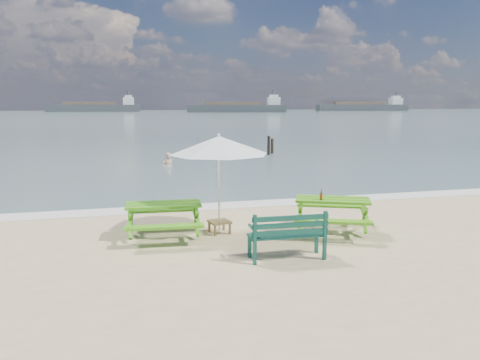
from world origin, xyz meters
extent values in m
plane|color=slate|center=(0.00, 85.00, 0.00)|extent=(300.00, 300.00, 0.00)
cube|color=silver|center=(0.00, 4.60, 0.01)|extent=(22.00, 0.90, 0.01)
cube|color=#449516|center=(-2.29, 1.83, 0.74)|extent=(1.65, 0.86, 0.05)
cube|color=#449516|center=(-2.24, 2.58, 0.44)|extent=(1.61, 0.40, 0.05)
cube|color=#449516|center=(-2.35, 1.09, 0.44)|extent=(1.61, 0.40, 0.05)
cube|color=#449516|center=(-2.29, 1.83, 0.34)|extent=(1.56, 1.00, 0.68)
cube|color=#4D9917|center=(1.43, 1.33, 0.75)|extent=(1.80, 1.35, 0.05)
cube|color=#4D9917|center=(1.73, 2.03, 0.45)|extent=(1.60, 0.91, 0.05)
cube|color=#4D9917|center=(1.12, 0.63, 0.45)|extent=(1.60, 0.91, 0.05)
cube|color=#4D9917|center=(1.43, 1.33, 0.35)|extent=(1.76, 1.45, 0.69)
cube|color=#0E3B30|center=(-0.18, -0.12, 0.45)|extent=(1.46, 0.49, 0.04)
cube|color=#0E3B30|center=(-0.19, -0.34, 0.70)|extent=(1.45, 0.10, 0.37)
cube|color=#0E3B30|center=(-0.18, -0.12, 0.23)|extent=(1.36, 0.55, 0.45)
cube|color=brown|center=(-1.06, 1.88, 0.26)|extent=(0.52, 0.52, 0.04)
cube|color=brown|center=(-1.06, 1.88, 0.12)|extent=(0.46, 0.46, 0.25)
cylinder|color=silver|center=(-1.06, 1.88, 1.06)|extent=(0.04, 0.04, 2.12)
cone|color=silver|center=(-1.06, 1.88, 1.99)|extent=(2.59, 2.59, 0.40)
cylinder|color=#915A15|center=(1.11, 1.26, 0.85)|extent=(0.06, 0.06, 0.15)
cylinder|color=#915A15|center=(1.11, 1.26, 0.99)|extent=(0.03, 0.03, 0.07)
cylinder|color=#B52A14|center=(1.11, 1.26, 0.85)|extent=(0.06, 0.06, 0.06)
imported|color=tan|center=(-1.01, 14.23, -0.27)|extent=(0.66, 0.52, 1.61)
cylinder|color=black|center=(4.84, 16.70, 0.43)|extent=(0.17, 0.17, 1.25)
cylinder|color=black|center=(5.24, 17.30, 0.33)|extent=(0.15, 0.15, 1.06)
cube|color=#373C41|center=(-10.91, 141.94, 1.00)|extent=(27.40, 4.39, 2.20)
cube|color=silver|center=(-0.52, 141.79, 3.20)|extent=(3.32, 3.05, 2.20)
cube|color=#373C41|center=(75.04, 134.15, 1.00)|extent=(31.31, 6.25, 2.20)
cube|color=silver|center=(86.83, 133.29, 3.20)|extent=(3.94, 3.26, 2.20)
cube|color=#373C41|center=(29.23, 123.35, 1.00)|extent=(28.66, 7.64, 2.20)
cube|color=silver|center=(39.92, 121.96, 3.20)|extent=(3.77, 3.42, 2.20)
camera|label=1|loc=(-3.12, -8.11, 2.92)|focal=35.00mm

